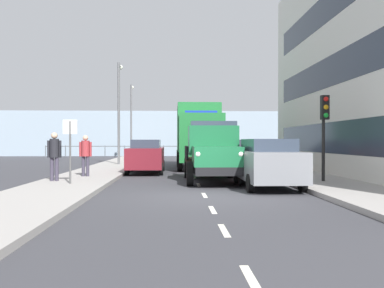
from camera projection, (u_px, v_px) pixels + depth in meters
ground_plane at (192, 172)px, 21.79m from camera, size 80.00×80.00×0.00m
sidewalk_left at (279, 171)px, 22.00m from camera, size 2.79×42.49×0.15m
sidewalk_right at (102, 171)px, 21.59m from camera, size 2.79×42.49×0.15m
road_centreline_markings at (192, 173)px, 20.94m from camera, size 0.12×37.80×0.01m
sea_horizon at (182, 134)px, 46.00m from camera, size 80.00×0.80×5.00m
seawall_railing at (183, 148)px, 42.41m from camera, size 28.08×0.08×1.20m
truck_vintage_green at (213, 153)px, 16.42m from camera, size 2.17×5.64×2.43m
lorry_cargo_green at (198, 134)px, 25.20m from camera, size 2.58×8.20×3.87m
car_grey_kerbside_near at (267, 162)px, 14.58m from camera, size 1.89×4.56×1.72m
car_red_kerbside_1 at (239, 156)px, 20.80m from camera, size 1.84×4.30×1.72m
car_navy_kerbside_2 at (225, 153)px, 26.70m from camera, size 1.91×4.57×1.72m
car_maroon_oppositeside_0 at (146, 156)px, 21.18m from camera, size 1.82×4.48×1.72m
pedestrian_couple_b at (54, 152)px, 15.48m from camera, size 0.53×0.34×1.83m
pedestrian_strolling at (85, 152)px, 17.54m from camera, size 0.53×0.34×1.75m
traffic_light_near at (324, 119)px, 15.32m from camera, size 0.28×0.41×3.20m
lamp_post_promenade at (119, 104)px, 26.99m from camera, size 0.32×1.14×6.63m
lamp_post_far at (131, 114)px, 37.61m from camera, size 0.32×1.14×6.66m
street_sign at (70, 140)px, 14.47m from camera, size 0.50×0.07×2.25m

